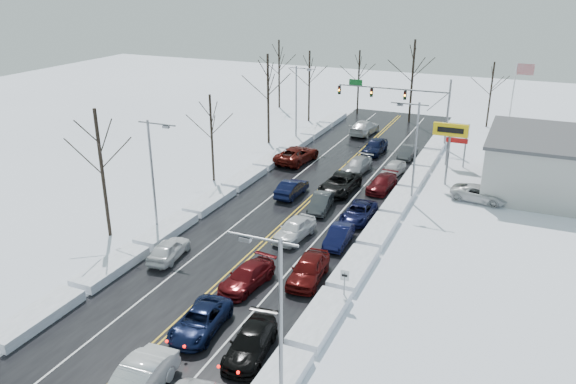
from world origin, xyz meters
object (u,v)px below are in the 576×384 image
at_px(flagpole, 514,100).
at_px(traffic_signal_mast, 404,98).
at_px(oncoming_car_0, 292,196).
at_px(tires_plus_sign, 450,134).

bearing_deg(flagpole, traffic_signal_mast, -170.27).
bearing_deg(oncoming_car_0, tires_plus_sign, -143.24).
height_order(traffic_signal_mast, flagpole, flagpole).
distance_m(tires_plus_sign, flagpole, 14.79).
relative_size(tires_plus_sign, oncoming_car_0, 1.35).
xyz_separation_m(traffic_signal_mast, oncoming_car_0, (-5.32, -20.68, -5.48)).
relative_size(traffic_signal_mast, tires_plus_sign, 2.21).
xyz_separation_m(traffic_signal_mast, tires_plus_sign, (7.05, -12.00, -0.49)).
relative_size(traffic_signal_mast, oncoming_car_0, 2.98).
bearing_deg(tires_plus_sign, oncoming_car_0, -144.93).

